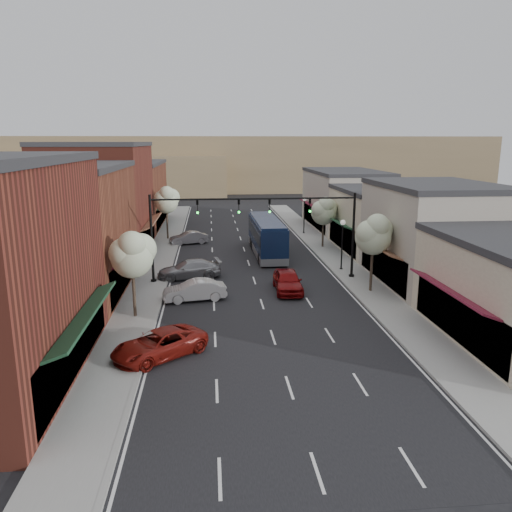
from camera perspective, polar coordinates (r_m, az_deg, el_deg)
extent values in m
plane|color=black|center=(32.64, 1.06, -6.63)|extent=(160.00, 160.00, 0.00)
cube|color=gray|center=(50.49, -10.81, 0.30)|extent=(2.80, 73.00, 0.15)
cube|color=gray|center=(51.62, 8.08, 0.68)|extent=(2.80, 73.00, 0.15)
cube|color=gray|center=(50.37, -9.23, 0.33)|extent=(0.25, 73.00, 0.17)
cube|color=gray|center=(51.32, 6.56, 0.65)|extent=(0.25, 73.00, 0.17)
cube|color=black|center=(25.31, -20.45, -9.56)|extent=(0.60, 11.90, 2.60)
cube|color=#193F26|center=(24.59, -18.91, -6.36)|extent=(1.07, 9.80, 0.49)
cube|color=brown|center=(38.68, -21.55, 2.46)|extent=(9.00, 14.00, 9.00)
cube|color=#2D2D30|center=(38.18, -22.14, 9.41)|extent=(9.20, 14.10, 0.40)
cube|color=black|center=(38.32, -15.15, -1.61)|extent=(0.60, 11.90, 2.60)
cube|color=maroon|center=(37.85, -14.09, 0.61)|extent=(1.07, 9.80, 0.49)
cube|color=maroon|center=(52.02, -17.42, 6.09)|extent=(9.00, 14.00, 10.50)
cube|color=#2D2D30|center=(51.71, -17.83, 12.09)|extent=(9.20, 14.10, 0.40)
cube|color=black|center=(51.84, -12.60, 2.27)|extent=(0.60, 11.90, 2.60)
cube|color=brown|center=(51.50, -11.80, 3.93)|extent=(1.07, 9.80, 0.49)
cube|color=brown|center=(67.80, -14.59, 6.67)|extent=(9.00, 18.00, 8.00)
cube|color=#2D2D30|center=(67.49, -14.80, 10.22)|extent=(9.20, 18.10, 0.40)
cube|color=black|center=(67.54, -10.95, 4.78)|extent=(0.60, 15.30, 2.60)
cube|color=#193F26|center=(67.27, -10.32, 6.06)|extent=(1.07, 12.60, 0.49)
cube|color=black|center=(29.56, 22.44, -6.49)|extent=(0.60, 10.20, 2.60)
cube|color=maroon|center=(28.76, 21.28, -3.78)|extent=(1.07, 8.40, 0.49)
cube|color=#A69D8E|center=(41.05, 19.64, 2.11)|extent=(8.00, 12.00, 7.50)
cube|color=#2D2D30|center=(40.55, 20.06, 7.60)|extent=(8.20, 12.10, 0.40)
cube|color=black|center=(40.09, 14.60, -0.94)|extent=(0.60, 10.20, 2.60)
cube|color=brown|center=(39.50, 13.63, 1.14)|extent=(1.07, 8.40, 0.49)
cube|color=beige|center=(52.14, 14.11, 3.81)|extent=(8.00, 12.00, 6.00)
cube|color=#2D2D30|center=(51.74, 14.30, 7.31)|extent=(8.20, 12.10, 0.40)
cube|color=black|center=(51.27, 10.11, 2.26)|extent=(0.60, 10.20, 2.60)
cube|color=#193F26|center=(50.81, 9.31, 3.91)|extent=(1.07, 8.40, 0.49)
cube|color=#A69D8E|center=(65.32, 10.10, 6.22)|extent=(8.00, 16.00, 7.00)
cube|color=#2D2D30|center=(65.00, 10.23, 9.46)|extent=(8.20, 16.10, 0.40)
cube|color=black|center=(64.68, 6.86, 4.57)|extent=(0.60, 13.60, 2.60)
cube|color=maroon|center=(64.32, 6.19, 5.89)|extent=(1.07, 11.20, 0.49)
cube|color=#7A6647|center=(120.71, -3.73, 10.59)|extent=(120.00, 30.00, 12.00)
cube|color=#7A6647|center=(110.90, -16.70, 8.84)|extent=(50.00, 20.00, 8.00)
cylinder|color=black|center=(41.64, 10.84, -2.30)|extent=(0.44, 0.44, 0.30)
cylinder|color=black|center=(40.90, 11.04, 2.24)|extent=(0.20, 0.20, 7.00)
cylinder|color=black|center=(39.51, 5.62, 6.59)|extent=(8.00, 0.14, 0.14)
imported|color=black|center=(39.66, 6.17, 5.73)|extent=(0.18, 0.46, 1.10)
sphere|color=#19E533|center=(39.59, 6.19, 5.10)|extent=(0.18, 0.18, 0.18)
imported|color=black|center=(39.15, 1.55, 5.71)|extent=(0.18, 0.46, 1.10)
sphere|color=#19E533|center=(39.09, 1.57, 5.07)|extent=(0.18, 0.18, 0.18)
cylinder|color=black|center=(40.30, -11.62, -2.84)|extent=(0.44, 0.44, 0.30)
cylinder|color=black|center=(39.53, -11.84, 1.83)|extent=(0.20, 0.20, 7.00)
cylinder|color=black|center=(38.81, -6.14, 6.46)|extent=(8.00, 0.14, 0.14)
imported|color=black|center=(38.89, -6.71, 5.57)|extent=(0.18, 0.46, 1.10)
sphere|color=#19E533|center=(38.82, -6.70, 4.94)|extent=(0.18, 0.18, 0.18)
imported|color=black|center=(38.94, -1.97, 5.66)|extent=(0.18, 0.46, 1.10)
sphere|color=#19E533|center=(38.88, -1.96, 5.03)|extent=(0.18, 0.18, 0.18)
cylinder|color=#47382B|center=(37.61, 13.06, -1.36)|extent=(0.20, 0.20, 3.71)
sphere|color=#B5D0A0|center=(37.12, 13.24, 2.11)|extent=(2.60, 2.60, 2.60)
sphere|color=#B5D0A0|center=(37.48, 13.86, 2.90)|extent=(2.00, 2.00, 2.00)
sphere|color=#B5D0A0|center=(36.65, 12.82, 2.55)|extent=(1.90, 1.90, 1.90)
sphere|color=#B5D0A0|center=(36.53, 13.71, 3.39)|extent=(1.70, 1.70, 1.70)
cylinder|color=#47382B|center=(52.73, 7.66, 2.71)|extent=(0.20, 0.20, 3.33)
sphere|color=#B5D0A0|center=(52.40, 7.72, 4.95)|extent=(2.60, 2.60, 2.60)
sphere|color=#B5D0A0|center=(52.75, 8.20, 5.44)|extent=(2.00, 2.00, 2.00)
sphere|color=#B5D0A0|center=(51.98, 7.38, 5.24)|extent=(1.90, 1.90, 1.90)
sphere|color=#B5D0A0|center=(51.83, 7.98, 5.78)|extent=(1.70, 1.70, 1.70)
cylinder|color=#47382B|center=(32.28, -13.77, -3.95)|extent=(0.20, 0.20, 3.52)
sphere|color=#B5D0A0|center=(31.72, -13.98, -0.14)|extent=(2.60, 2.60, 2.60)
sphere|color=#B5D0A0|center=(31.84, -13.06, 0.77)|extent=(2.00, 2.00, 2.00)
sphere|color=#B5D0A0|center=(31.43, -14.82, 0.30)|extent=(1.90, 1.90, 1.90)
sphere|color=#B5D0A0|center=(31.04, -14.02, 1.23)|extent=(1.70, 1.70, 1.70)
cylinder|color=#47382B|center=(57.48, -10.11, 3.73)|extent=(0.20, 0.20, 3.84)
sphere|color=#B5D0A0|center=(57.15, -10.20, 6.11)|extent=(2.60, 2.60, 2.60)
sphere|color=#B5D0A0|center=(57.36, -9.70, 6.63)|extent=(2.00, 2.00, 2.00)
sphere|color=#B5D0A0|center=(56.85, -10.65, 6.42)|extent=(1.90, 1.90, 1.90)
sphere|color=#B5D0A0|center=(56.54, -10.18, 7.01)|extent=(1.70, 1.70, 1.70)
cylinder|color=black|center=(43.93, 9.70, -1.52)|extent=(0.28, 0.28, 0.20)
cylinder|color=black|center=(43.50, 9.79, 0.91)|extent=(0.12, 0.12, 4.00)
sphere|color=white|center=(43.10, 9.90, 3.80)|extent=(0.44, 0.44, 0.44)
cylinder|color=black|center=(60.60, 5.48, 2.60)|extent=(0.28, 0.28, 0.20)
cylinder|color=black|center=(60.29, 5.52, 4.37)|extent=(0.12, 0.12, 4.00)
sphere|color=white|center=(60.00, 5.56, 6.47)|extent=(0.44, 0.44, 0.44)
cube|color=#0E1B3A|center=(49.16, 1.23, 2.37)|extent=(2.67, 11.58, 2.92)
cube|color=#595B60|center=(49.43, 1.22, 0.80)|extent=(2.69, 11.60, 0.67)
cube|color=black|center=(49.08, 1.23, 2.83)|extent=(2.71, 10.66, 1.06)
cube|color=#0E1B3A|center=(48.90, 1.23, 4.11)|extent=(2.46, 11.12, 0.24)
cube|color=black|center=(43.48, 2.19, 1.76)|extent=(2.00, 0.11, 1.15)
cylinder|color=black|center=(45.39, 0.44, -0.34)|extent=(0.32, 1.00, 1.00)
cylinder|color=black|center=(45.70, 3.27, -0.27)|extent=(0.32, 1.00, 1.00)
cylinder|color=black|center=(52.86, -0.51, 1.57)|extent=(0.32, 1.00, 1.00)
cylinder|color=black|center=(53.13, 1.93, 1.62)|extent=(0.32, 1.00, 1.00)
cylinder|color=black|center=(51.55, -0.36, 1.28)|extent=(0.32, 1.00, 1.00)
cylinder|color=black|center=(51.82, 2.14, 1.33)|extent=(0.32, 1.00, 1.00)
imported|color=maroon|center=(37.20, 3.63, -2.85)|extent=(2.08, 4.90, 1.65)
imported|color=maroon|center=(26.66, -11.00, -9.87)|extent=(5.43, 4.98, 1.41)
imported|color=silver|center=(35.38, -7.04, -3.92)|extent=(4.60, 2.25, 1.45)
imported|color=#939498|center=(41.10, -7.64, -1.51)|extent=(5.47, 3.02, 1.50)
imported|color=#9F9EA3|center=(54.84, -7.69, 2.06)|extent=(4.39, 2.63, 1.36)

